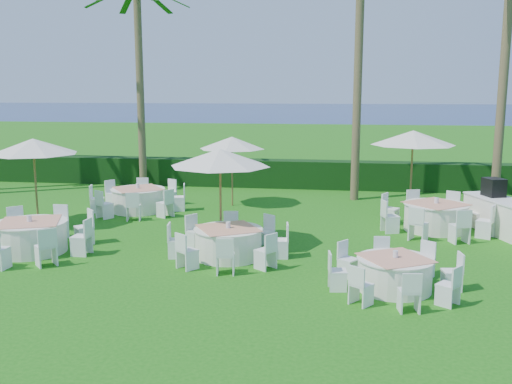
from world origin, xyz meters
TOP-DOWN VIEW (x-y plane):
  - ground at (0.00, 0.00)m, footprint 120.00×120.00m
  - hedge at (0.00, 12.00)m, footprint 34.00×1.00m
  - ocean at (0.00, 102.00)m, footprint 260.00×260.00m
  - banquet_table_a at (-4.99, 0.73)m, footprint 3.32×3.32m
  - banquet_table_b at (0.27, 1.06)m, footprint 3.09×3.09m
  - banquet_table_c at (4.28, -0.77)m, footprint 2.85×2.85m
  - banquet_table_d at (-4.02, 6.12)m, footprint 3.30×3.30m
  - banquet_table_f at (5.96, 4.82)m, footprint 3.35×3.35m
  - umbrella_a at (-6.39, 3.55)m, footprint 2.72×2.72m
  - umbrella_b at (-0.13, 1.98)m, footprint 2.71×2.71m
  - umbrella_c at (-0.92, 7.64)m, footprint 2.41×2.41m
  - umbrella_d at (5.46, 7.31)m, footprint 2.87×2.87m
  - palm_b at (-5.58, 10.98)m, footprint 4.39×4.18m
  - palm_d at (3.58, 9.54)m, footprint 4.28×4.35m
  - palm_e at (8.59, 8.63)m, footprint 4.20×4.39m

SIDE VIEW (x-z plane):
  - ground at x=0.00m, z-range 0.00..0.00m
  - ocean at x=0.00m, z-range 0.00..0.00m
  - banquet_table_c at x=4.28m, z-range -0.06..0.81m
  - banquet_table_b at x=0.27m, z-range -0.06..0.88m
  - banquet_table_d at x=-4.02m, z-range -0.06..0.93m
  - banquet_table_a at x=-4.99m, z-range -0.06..0.94m
  - banquet_table_f at x=5.96m, z-range -0.06..0.96m
  - hedge at x=0.00m, z-range 0.00..1.20m
  - umbrella_c at x=-0.92m, z-range 1.06..3.62m
  - umbrella_b at x=-0.13m, z-range 1.11..3.81m
  - umbrella_a at x=-6.39m, z-range 1.14..3.91m
  - umbrella_d at x=5.46m, z-range 1.19..4.07m
  - palm_b at x=-5.58m, z-range 0.45..9.09m
  - palm_d at x=3.58m, z-range 0.46..9.49m
  - palm_e at x=8.59m, z-range 0.47..10.15m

